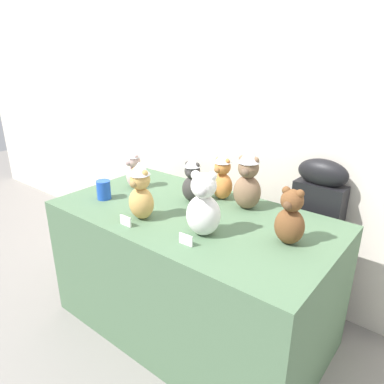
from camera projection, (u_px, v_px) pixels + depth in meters
name	position (u px, v px, depth m)	size (l,w,h in m)	color
ground_plane	(164.00, 348.00, 1.99)	(10.00, 10.00, 0.00)	gray
wall_back	(260.00, 94.00, 2.17)	(7.00, 0.08, 2.60)	silver
display_table	(192.00, 272.00, 2.03)	(1.51, 0.82, 0.74)	#4C6B4C
instrument_case	(313.00, 241.00, 2.10)	(0.28, 0.13, 1.00)	black
teddy_bear_honey	(141.00, 191.00, 1.79)	(0.14, 0.12, 0.30)	tan
teddy_bear_mocha	(248.00, 180.00, 1.90)	(0.17, 0.15, 0.33)	#7F6047
teddy_bear_chestnut	(290.00, 218.00, 1.56)	(0.13, 0.12, 0.26)	brown
teddy_bear_blush	(134.00, 169.00, 2.22)	(0.13, 0.11, 0.25)	beige
teddy_bear_snow	(203.00, 206.00, 1.63)	(0.20, 0.19, 0.31)	white
teddy_bear_charcoal	(192.00, 180.00, 2.01)	(0.14, 0.13, 0.26)	#383533
teddy_bear_ginger	(222.00, 176.00, 2.04)	(0.13, 0.12, 0.28)	#D17F3D
party_cup_blue	(104.00, 190.00, 2.07)	(0.08, 0.08, 0.11)	blue
name_card_front_left	(186.00, 240.00, 1.58)	(0.07, 0.01, 0.05)	white
name_card_front_middle	(126.00, 221.00, 1.75)	(0.07, 0.01, 0.05)	white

